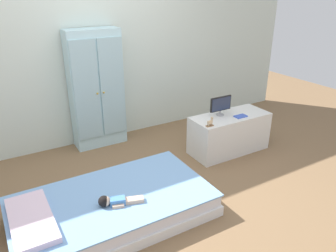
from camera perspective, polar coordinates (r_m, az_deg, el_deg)
The scene contains 10 objects.
ground_plane at distance 3.44m, azimuth -2.75°, elevation -11.86°, with size 10.00×10.00×0.02m, color brown.
back_wall at distance 4.32m, azimuth -13.26°, elevation 14.50°, with size 6.40×0.05×2.70m, color silver.
bed at distance 3.11m, azimuth -9.58°, elevation -13.77°, with size 1.77×1.00×0.23m.
pillow at distance 2.92m, azimuth -22.85°, elevation -14.83°, with size 0.32×0.72×0.05m, color silver.
doll at distance 2.91m, azimuth -9.70°, elevation -12.84°, with size 0.39×0.19×0.10m.
wardrobe at distance 4.26m, azimuth -12.41°, elevation 6.23°, with size 0.66×0.31×1.51m.
tv_stand at distance 4.21m, azimuth 10.65°, elevation -1.25°, with size 1.01×0.43×0.49m, color silver.
tv_monitor at distance 4.06m, azimuth 9.22°, elevation 3.73°, with size 0.30×0.10×0.24m.
rocking_horse_toy at distance 3.75m, azimuth 7.45°, elevation 0.71°, with size 0.09×0.04×0.11m.
book_blue at distance 4.10m, azimuth 12.59°, elevation 1.68°, with size 0.16×0.09×0.01m, color blue.
Camera 1 is at (-1.28, -2.50, 1.97)m, focal length 34.80 mm.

